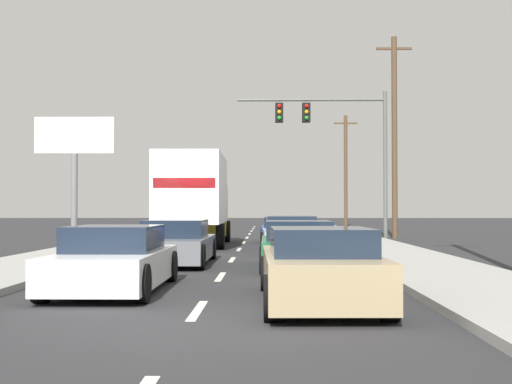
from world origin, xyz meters
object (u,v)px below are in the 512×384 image
car_green (298,246)px  car_tan (319,268)px  traffic_signal_mast (326,127)px  roadside_billboard (75,150)px  car_white (114,261)px  box_truck (195,195)px  car_silver (290,236)px  utility_pole_far (346,170)px  car_blue (282,231)px  utility_pole_mid (394,134)px  car_gray (176,244)px

car_green → car_tan: (0.04, -6.52, 0.01)m
traffic_signal_mast → roadside_billboard: bearing=165.0°
car_white → car_green: bearing=53.3°
box_truck → car_green: 10.81m
roadside_billboard → car_silver: bearing=-51.6°
box_truck → utility_pole_far: utility_pole_far is taller
car_blue → car_silver: (0.12, -6.70, 0.06)m
utility_pole_mid → traffic_signal_mast: bearing=-177.7°
box_truck → car_gray: 8.98m
box_truck → car_blue: box_truck is taller
car_white → utility_pole_mid: size_ratio=0.43×
car_silver → car_white: bearing=-108.4°
box_truck → roadside_billboard: roadside_billboard is taller
car_gray → car_blue: size_ratio=1.09×
car_silver → utility_pole_mid: utility_pole_mid is taller
traffic_signal_mast → roadside_billboard: 14.26m
car_blue → car_tan: (0.16, -19.21, 0.05)m
car_gray → traffic_signal_mast: (5.44, 15.71, 5.04)m
car_gray → traffic_signal_mast: size_ratio=0.62×
car_blue → car_green: bearing=-89.4°
car_blue → car_silver: 6.70m
traffic_signal_mast → car_tan: bearing=-95.2°
car_white → car_tan: (3.65, -1.68, 0.02)m
car_white → utility_pole_mid: utility_pole_mid is taller
car_green → traffic_signal_mast: bearing=82.7°
car_blue → car_gray: bearing=-105.4°
roadside_billboard → utility_pole_far: bearing=41.5°
car_blue → car_tan: 19.21m
car_white → car_tan: size_ratio=0.95×
utility_pole_mid → utility_pole_far: 18.49m
utility_pole_far → roadside_billboard: 22.55m
car_gray → utility_pole_mid: 18.79m
car_silver → roadside_billboard: size_ratio=0.69×
car_silver → car_green: 5.99m
car_tan → car_green: bearing=90.3°
box_truck → utility_pole_far: (9.01, 25.48, 2.45)m
car_blue → car_tan: bearing=-89.5°
car_gray → car_white: size_ratio=1.07×
car_tan → utility_pole_mid: (5.61, 23.58, 4.67)m
traffic_signal_mast → utility_pole_mid: utility_pole_mid is taller
car_blue → traffic_signal_mast: traffic_signal_mast is taller
car_silver → car_tan: bearing=-89.8°
utility_pole_mid → utility_pole_far: size_ratio=1.17×
traffic_signal_mast → car_white: bearing=-104.8°
utility_pole_far → roadside_billboard: size_ratio=1.31×
car_white → utility_pole_far: (8.91, 40.37, 3.94)m
car_gray → car_silver: (3.28, 4.78, 0.03)m
car_tan → roadside_billboard: bearing=113.2°
car_blue → utility_pole_mid: bearing=37.1°
utility_pole_mid → utility_pole_far: utility_pole_mid is taller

